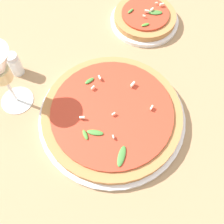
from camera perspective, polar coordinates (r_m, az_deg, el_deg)
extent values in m
plane|color=#9E7A56|center=(0.63, 2.59, -2.13)|extent=(6.00, 6.00, 0.00)
cylinder|color=white|center=(0.63, 0.00, -1.02)|extent=(0.35, 0.35, 0.01)
cylinder|color=#AD7542|center=(0.62, 0.00, -0.39)|extent=(0.33, 0.33, 0.02)
cylinder|color=#B73823|center=(0.61, 0.00, 0.13)|extent=(0.29, 0.29, 0.01)
ellipsoid|color=#3F7A35|center=(0.56, 2.08, -9.56)|extent=(0.05, 0.03, 0.01)
ellipsoid|color=#3D7C31|center=(0.65, -4.93, 6.80)|extent=(0.03, 0.02, 0.01)
ellipsoid|color=#438035|center=(0.58, -3.70, -4.48)|extent=(0.03, 0.04, 0.01)
ellipsoid|color=#478A31|center=(0.58, -5.86, -4.94)|extent=(0.02, 0.03, 0.01)
cube|color=#EFE5C6|center=(0.59, 0.34, -0.40)|extent=(0.01, 0.01, 0.00)
cube|color=#EFE5C6|center=(0.65, -2.73, 7.51)|extent=(0.01, 0.01, 0.01)
cube|color=#EFE5C6|center=(0.61, 8.59, 0.95)|extent=(0.01, 0.00, 0.01)
cube|color=#EFE5C6|center=(0.63, -4.22, 5.32)|extent=(0.01, 0.00, 0.01)
cube|color=#EFE5C6|center=(0.57, 0.26, -5.42)|extent=(0.01, 0.01, 0.00)
cube|color=#EFE5C6|center=(0.59, -6.56, -1.20)|extent=(0.01, 0.01, 0.01)
cube|color=#EFE5C6|center=(0.64, 4.53, 6.02)|extent=(0.01, 0.01, 0.01)
cylinder|color=white|center=(0.83, 7.05, 19.10)|extent=(0.20, 0.20, 0.01)
cylinder|color=#AD7542|center=(0.82, 7.17, 19.87)|extent=(0.18, 0.18, 0.02)
cylinder|color=#B73823|center=(0.82, 7.27, 20.49)|extent=(0.14, 0.14, 0.01)
ellipsoid|color=#477E35|center=(0.81, 4.07, 21.09)|extent=(0.03, 0.01, 0.01)
ellipsoid|color=#498C30|center=(0.78, 7.27, 18.33)|extent=(0.03, 0.02, 0.01)
ellipsoid|color=#437A33|center=(0.82, 9.40, 20.61)|extent=(0.04, 0.04, 0.01)
cube|color=#EFE5C6|center=(0.82, 8.66, 21.16)|extent=(0.01, 0.00, 0.01)
cube|color=#EFE5C6|center=(0.84, 9.62, 22.37)|extent=(0.01, 0.01, 0.00)
cube|color=#EFE5C6|center=(0.81, 7.57, 20.94)|extent=(0.01, 0.01, 0.01)
cube|color=#EFE5C6|center=(0.79, 6.98, 20.04)|extent=(0.00, 0.01, 0.00)
cube|color=#EFE5C6|center=(0.84, 10.74, 22.01)|extent=(0.01, 0.01, 0.01)
cylinder|color=white|center=(0.70, -19.92, 2.45)|extent=(0.08, 0.08, 0.00)
cylinder|color=white|center=(0.66, -21.13, 4.49)|extent=(0.01, 0.01, 0.09)
cylinder|color=beige|center=(0.61, -23.04, 7.65)|extent=(0.04, 0.04, 0.03)
cylinder|color=silver|center=(0.73, -20.25, 9.46)|extent=(0.03, 0.03, 0.06)
cylinder|color=#B7B7BF|center=(0.71, -21.10, 11.09)|extent=(0.03, 0.03, 0.01)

